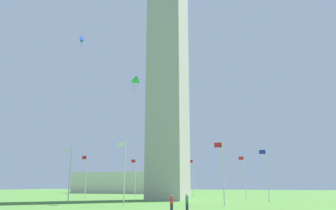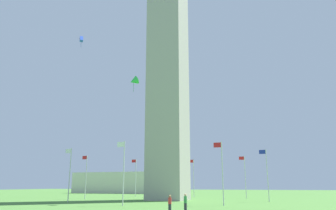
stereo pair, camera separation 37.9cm
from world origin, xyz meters
The scene contains 15 objects.
ground_plane centered at (0.00, 0.00, 0.00)m, with size 260.00×260.00×0.00m, color #477A33.
obelisk_monument centered at (0.00, 0.00, 28.62)m, with size 6.30×6.30×57.23m.
flagpole_n centered at (16.65, 0.00, 4.45)m, with size 1.12×0.14×8.12m.
flagpole_ne centered at (11.79, 11.73, 4.45)m, with size 1.12×0.14×8.12m.
flagpole_e centered at (0.06, 16.59, 4.45)m, with size 1.12×0.14×8.12m.
flagpole_se centered at (-11.67, 11.73, 4.45)m, with size 1.12×0.14×8.12m.
flagpole_s centered at (-16.53, 0.00, 4.45)m, with size 1.12×0.14×8.12m.
flagpole_sw centered at (-11.67, -11.73, 4.45)m, with size 1.12×0.14×8.12m.
flagpole_w centered at (0.06, -16.59, 4.45)m, with size 1.12×0.14×8.12m.
flagpole_nw centered at (11.79, -11.73, 4.45)m, with size 1.12×0.14×8.12m.
person_red_shirt centered at (-9.05, 24.51, 0.81)m, with size 0.32×0.32×1.63m.
person_green_shirt centered at (-9.96, 22.45, 0.85)m, with size 0.32×0.32×1.70m.
kite_blue_box centered at (9.22, 14.55, 24.82)m, with size 0.91×0.92×1.87m.
kite_green_delta centered at (1.65, 11.05, 18.14)m, with size 2.04×2.00×2.60m.
distant_building centered at (30.92, -43.72, 3.20)m, with size 29.07×16.26×6.39m.
Camera 2 is at (-19.84, 54.80, 2.55)m, focal length 35.19 mm.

